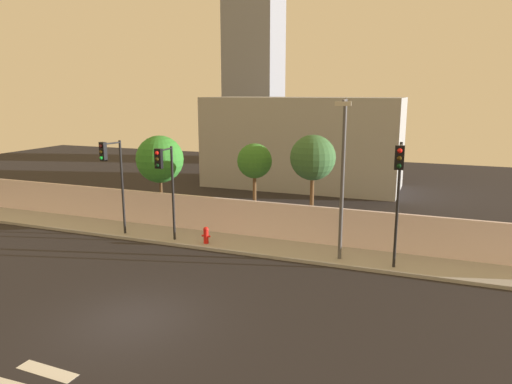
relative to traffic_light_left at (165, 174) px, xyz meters
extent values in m
plane|color=black|center=(2.87, -6.95, -3.49)|extent=(80.00, 80.00, 0.00)
cube|color=#9A9A9A|center=(2.87, 1.25, -3.42)|extent=(36.00, 2.40, 0.15)
cube|color=silver|center=(2.87, 2.54, -2.44)|extent=(36.00, 0.18, 1.80)
cube|color=silver|center=(2.54, -10.20, -3.49)|extent=(1.81, 0.50, 0.01)
cylinder|color=black|center=(0.01, 0.60, -1.05)|extent=(0.12, 0.12, 4.58)
cylinder|color=black|center=(0.00, 0.06, 1.14)|extent=(0.10, 1.08, 0.08)
cube|color=black|center=(-0.01, -0.48, 0.79)|extent=(0.34, 0.21, 0.90)
sphere|color=red|center=(-0.01, -0.60, 1.06)|extent=(0.18, 0.18, 0.18)
sphere|color=#33260A|center=(-0.01, -0.60, 0.78)|extent=(0.18, 0.18, 0.18)
sphere|color=black|center=(-0.01, -0.60, 0.50)|extent=(0.18, 0.18, 0.18)
cylinder|color=black|center=(10.39, 0.60, -0.76)|extent=(0.12, 0.12, 5.16)
cylinder|color=black|center=(10.42, -0.04, 1.72)|extent=(0.13, 1.28, 0.08)
cube|color=black|center=(10.45, -0.68, 1.37)|extent=(0.35, 0.21, 0.90)
sphere|color=red|center=(10.45, -0.80, 1.64)|extent=(0.18, 0.18, 0.18)
sphere|color=#33260A|center=(10.45, -0.80, 1.36)|extent=(0.18, 0.18, 0.18)
sphere|color=black|center=(10.45, -0.80, 1.08)|extent=(0.18, 0.18, 0.18)
cylinder|color=black|center=(-2.90, 0.60, -0.97)|extent=(0.12, 0.12, 4.75)
cylinder|color=black|center=(-3.01, 0.10, 1.31)|extent=(0.30, 1.03, 0.08)
cube|color=black|center=(-3.12, -0.41, 0.96)|extent=(0.37, 0.27, 0.90)
sphere|color=black|center=(-3.14, -0.53, 1.23)|extent=(0.18, 0.18, 0.18)
sphere|color=#33260A|center=(-3.14, -0.53, 0.95)|extent=(0.18, 0.18, 0.18)
sphere|color=#19F24C|center=(-3.14, -0.53, 0.67)|extent=(0.18, 0.18, 0.18)
cylinder|color=#4C4C51|center=(8.10, 0.80, 0.06)|extent=(0.16, 0.16, 6.80)
cylinder|color=#4C4C51|center=(8.22, -0.07, 3.41)|extent=(0.34, 1.76, 0.10)
cube|color=beige|center=(8.34, -0.95, 3.31)|extent=(0.63, 0.32, 0.16)
cylinder|color=red|center=(1.73, 0.61, -3.02)|extent=(0.24, 0.24, 0.64)
sphere|color=red|center=(1.73, 0.61, -2.66)|extent=(0.26, 0.26, 0.26)
cylinder|color=red|center=(1.56, 0.61, -2.99)|extent=(0.10, 0.09, 0.09)
cylinder|color=red|center=(1.90, 0.61, -2.99)|extent=(0.10, 0.09, 0.09)
cylinder|color=brown|center=(-2.91, 4.13, -2.11)|extent=(0.16, 0.16, 2.77)
sphere|color=#31802B|center=(-2.91, 4.13, 0.01)|extent=(2.68, 2.68, 2.68)
cylinder|color=brown|center=(2.85, 4.13, -1.89)|extent=(0.19, 0.19, 3.20)
sphere|color=#347329|center=(2.85, 4.13, 0.21)|extent=(1.83, 1.83, 1.83)
cylinder|color=brown|center=(5.97, 4.13, -1.79)|extent=(0.20, 0.20, 3.40)
sphere|color=#356335|center=(5.97, 4.13, 0.54)|extent=(2.28, 2.28, 2.28)
cube|color=#9C9C9C|center=(1.97, 16.54, -0.07)|extent=(14.74, 6.00, 6.84)
cube|color=gray|center=(-6.68, 28.54, 10.84)|extent=(5.22, 5.00, 28.67)
camera|label=1|loc=(11.73, -18.72, 3.74)|focal=33.24mm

